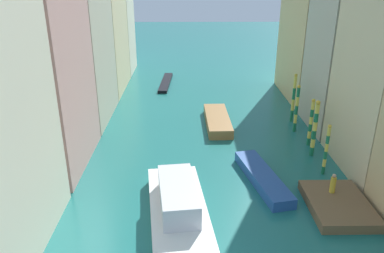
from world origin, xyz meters
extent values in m
plane|color=#1E6B66|center=(0.00, 24.50, 0.00)|extent=(154.00, 154.00, 0.00)
cube|color=tan|center=(-13.26, 14.55, 9.21)|extent=(6.59, 9.46, 18.42)
cube|color=#BCB299|center=(-13.26, 24.51, 7.14)|extent=(6.59, 9.90, 14.27)
cube|color=beige|center=(-13.26, 34.86, 6.09)|extent=(6.59, 10.24, 12.18)
cube|color=beige|center=(-13.26, 43.94, 8.09)|extent=(6.59, 7.19, 16.18)
cube|color=#BCB299|center=(13.26, 21.77, 10.39)|extent=(6.59, 7.46, 20.78)
cube|color=#DBB77A|center=(13.26, 31.43, 7.31)|extent=(6.59, 11.31, 14.62)
cube|color=brown|center=(7.78, 7.65, 0.32)|extent=(3.78, 5.22, 0.64)
cylinder|color=gold|center=(7.68, 8.67, 1.19)|extent=(0.36, 0.36, 1.11)
sphere|color=tan|center=(7.68, 8.67, 1.88)|extent=(0.26, 0.26, 0.26)
cylinder|color=#197247|center=(8.36, 12.26, 0.32)|extent=(0.25, 0.25, 0.64)
cylinder|color=#E5D14C|center=(8.36, 12.26, 0.95)|extent=(0.25, 0.25, 0.64)
cylinder|color=#197247|center=(8.36, 12.26, 1.59)|extent=(0.25, 0.25, 0.64)
cylinder|color=#E5D14C|center=(8.36, 12.26, 2.23)|extent=(0.25, 0.25, 0.64)
cylinder|color=#197247|center=(8.36, 12.26, 2.86)|extent=(0.25, 0.25, 0.64)
cylinder|color=#E5D14C|center=(8.36, 12.26, 3.50)|extent=(0.25, 0.25, 0.64)
sphere|color=gold|center=(8.36, 12.26, 3.92)|extent=(0.28, 0.28, 0.28)
cylinder|color=#197247|center=(8.42, 15.37, 0.38)|extent=(0.34, 0.34, 0.75)
cylinder|color=#E5D14C|center=(8.42, 15.37, 1.13)|extent=(0.34, 0.34, 0.75)
cylinder|color=#197247|center=(8.42, 15.37, 1.88)|extent=(0.34, 0.34, 0.75)
cylinder|color=#E5D14C|center=(8.42, 15.37, 2.63)|extent=(0.34, 0.34, 0.75)
cylinder|color=#197247|center=(8.42, 15.37, 3.39)|extent=(0.34, 0.34, 0.75)
cylinder|color=#E5D14C|center=(8.42, 15.37, 4.14)|extent=(0.34, 0.34, 0.75)
sphere|color=gold|center=(8.42, 15.37, 4.65)|extent=(0.38, 0.38, 0.38)
cylinder|color=#197247|center=(8.75, 17.37, 0.34)|extent=(0.30, 0.30, 0.67)
cylinder|color=#E5D14C|center=(8.75, 17.37, 1.01)|extent=(0.30, 0.30, 0.67)
cylinder|color=#197247|center=(8.75, 17.37, 1.68)|extent=(0.30, 0.30, 0.67)
cylinder|color=#E5D14C|center=(8.75, 17.37, 2.35)|extent=(0.30, 0.30, 0.67)
cylinder|color=#197247|center=(8.75, 17.37, 3.02)|extent=(0.30, 0.30, 0.67)
cylinder|color=#E5D14C|center=(8.75, 17.37, 3.69)|extent=(0.30, 0.30, 0.67)
sphere|color=gold|center=(8.75, 17.37, 4.15)|extent=(0.33, 0.33, 0.33)
cylinder|color=#197247|center=(8.31, 20.45, 0.44)|extent=(0.30, 0.30, 0.87)
cylinder|color=#E5D14C|center=(8.31, 20.45, 1.31)|extent=(0.30, 0.30, 0.87)
cylinder|color=#197247|center=(8.31, 20.45, 2.18)|extent=(0.30, 0.30, 0.87)
cylinder|color=#E5D14C|center=(8.31, 20.45, 3.05)|extent=(0.30, 0.30, 0.87)
cylinder|color=#197247|center=(8.31, 20.45, 3.92)|extent=(0.30, 0.30, 0.87)
sphere|color=gold|center=(8.31, 20.45, 4.47)|extent=(0.33, 0.33, 0.33)
cylinder|color=#197247|center=(8.69, 23.05, 0.59)|extent=(0.30, 0.30, 1.18)
cylinder|color=#E5D14C|center=(8.69, 23.05, 1.77)|extent=(0.30, 0.30, 1.18)
cylinder|color=#197247|center=(8.69, 23.05, 2.95)|extent=(0.30, 0.30, 1.18)
cylinder|color=#E5D14C|center=(8.69, 23.05, 4.14)|extent=(0.30, 0.30, 1.18)
sphere|color=gold|center=(8.69, 23.05, 4.85)|extent=(0.33, 0.33, 0.33)
cube|color=white|center=(-2.56, 6.68, 0.53)|extent=(4.51, 9.96, 1.05)
cube|color=silver|center=(-2.56, 6.68, 1.78)|extent=(2.73, 5.45, 1.45)
cube|color=black|center=(-4.82, 36.94, 0.18)|extent=(1.58, 8.86, 0.37)
cube|color=#234C93|center=(3.50, 11.07, 0.39)|extent=(3.21, 7.66, 0.77)
cube|color=olive|center=(1.06, 22.25, 0.45)|extent=(2.42, 7.59, 0.90)
camera|label=1|loc=(-2.01, -13.08, 14.50)|focal=35.70mm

